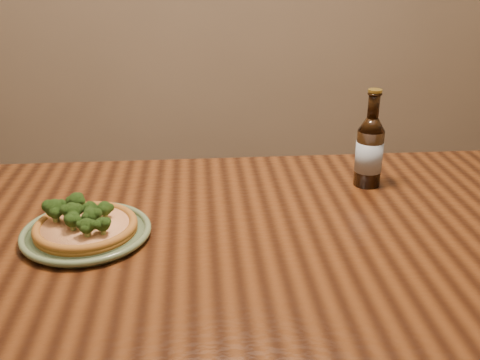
{
  "coord_description": "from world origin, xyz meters",
  "views": [
    {
      "loc": [
        -0.05,
        -0.92,
        1.31
      ],
      "look_at": [
        0.05,
        0.23,
        0.82
      ],
      "focal_mm": 42.0,
      "sensor_mm": 36.0,
      "label": 1
    }
  ],
  "objects": [
    {
      "name": "pizza",
      "position": [
        -0.28,
        0.12,
        0.78
      ],
      "size": [
        0.21,
        0.21,
        0.07
      ],
      "rotation": [
        0.0,
        0.0,
        0.32
      ],
      "color": "#9C6323",
      "rests_on": "plate"
    },
    {
      "name": "plate",
      "position": [
        -0.28,
        0.12,
        0.76
      ],
      "size": [
        0.27,
        0.27,
        0.02
      ],
      "rotation": [
        0.0,
        0.0,
        0.24
      ],
      "color": "#5C714E",
      "rests_on": "table"
    },
    {
      "name": "beer_bottle",
      "position": [
        0.37,
        0.34,
        0.84
      ],
      "size": [
        0.07,
        0.07,
        0.24
      ],
      "rotation": [
        0.0,
        0.0,
        0.04
      ],
      "color": "black",
      "rests_on": "table"
    },
    {
      "name": "table",
      "position": [
        0.0,
        0.1,
        0.66
      ],
      "size": [
        1.6,
        0.9,
        0.75
      ],
      "color": "#4A2610",
      "rests_on": "ground"
    }
  ]
}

